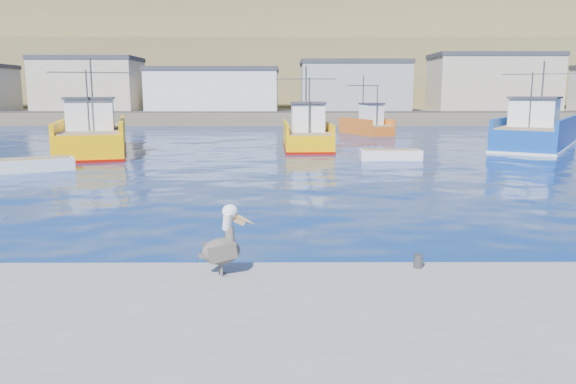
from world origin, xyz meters
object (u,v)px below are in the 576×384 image
Objects in this scene: trawler_blue at (536,133)px; skiff_left at (34,166)px; trawler_yellow_b at (307,135)px; skiff_mid at (391,156)px; pelican at (223,245)px; trawler_yellow_a at (93,137)px; boat_orange at (367,125)px.

trawler_blue is 35.54m from skiff_left.
trawler_yellow_b is 19.98m from skiff_left.
skiff_mid is 25.59m from pelican.
trawler_yellow_b is 6.76× the size of pelican.
pelican is (12.44, -19.20, 0.85)m from skiff_left.
trawler_yellow_a reaches higher than pelican.
trawler_yellow_a reaches higher than boat_orange.
trawler_yellow_b is 2.32× the size of skiff_left.
trawler_blue is at bearing 31.53° from skiff_mid.
trawler_blue reaches higher than skiff_left.
skiff_mid is at bearing -56.43° from trawler_yellow_b.
boat_orange is at bearing 50.75° from skiff_left.
boat_orange is at bearing 78.17° from pelican.
trawler_yellow_b reaches higher than boat_orange.
trawler_yellow_a is 20.82m from skiff_mid.
trawler_yellow_a is at bearing 89.23° from skiff_left.
trawler_blue is 14.88m from skiff_mid.
skiff_mid is (-1.68, -22.01, -0.71)m from boat_orange.
skiff_mid is at bearing 71.73° from pelican.
trawler_yellow_b is 2.60× the size of skiff_mid.
trawler_yellow_b is at bearing 39.52° from skiff_left.
skiff_left is at bearing -129.25° from boat_orange.
trawler_yellow_a is 9.19× the size of pelican.
pelican is (-2.96, -31.91, 0.16)m from trawler_yellow_b.
trawler_yellow_b is 9.17m from skiff_mid.
pelican is at bearing -101.83° from boat_orange.
trawler_yellow_a is at bearing 167.85° from skiff_mid.
trawler_yellow_b is 15.89m from boat_orange.
skiff_mid is at bearing -148.47° from trawler_blue.
trawler_yellow_a is 28.21m from boat_orange.
skiff_mid is (5.06, -7.62, -0.70)m from trawler_yellow_b.
boat_orange is 47.31m from pelican.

